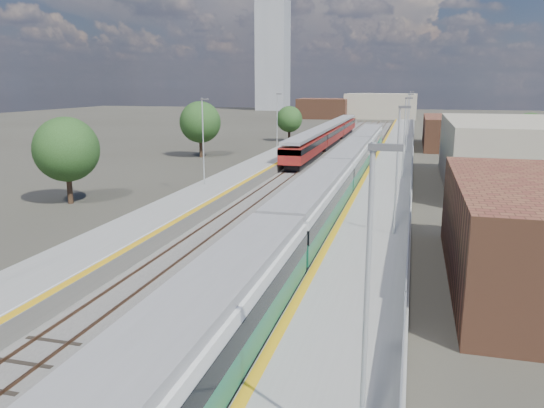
% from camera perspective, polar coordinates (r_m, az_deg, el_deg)
% --- Properties ---
extents(ground, '(320.00, 320.00, 0.00)m').
position_cam_1_polar(ground, '(60.19, 7.63, 3.41)').
color(ground, '#47443A').
rests_on(ground, ground).
extents(ballast_bed, '(10.50, 155.00, 0.06)m').
position_cam_1_polar(ballast_bed, '(62.95, 5.89, 3.89)').
color(ballast_bed, '#565451').
rests_on(ballast_bed, ground).
extents(tracks, '(8.96, 160.00, 0.17)m').
position_cam_1_polar(tracks, '(64.48, 6.65, 4.16)').
color(tracks, '#4C3323').
rests_on(tracks, ground).
extents(platform_right, '(4.70, 155.00, 8.52)m').
position_cam_1_polar(platform_right, '(62.16, 12.78, 4.00)').
color(platform_right, slate).
rests_on(platform_right, ground).
extents(platform_left, '(4.30, 155.00, 8.52)m').
position_cam_1_polar(platform_left, '(64.25, -0.12, 4.58)').
color(platform_left, slate).
rests_on(platform_left, ground).
extents(buildings, '(72.00, 185.50, 40.00)m').
position_cam_1_polar(buildings, '(149.74, 5.17, 13.12)').
color(buildings, brown).
rests_on(buildings, ground).
extents(green_train, '(2.82, 78.44, 3.10)m').
position_cam_1_polar(green_train, '(43.88, 6.94, 2.85)').
color(green_train, black).
rests_on(green_train, ground).
extents(red_train, '(2.68, 54.45, 3.39)m').
position_cam_1_polar(red_train, '(84.43, 6.06, 7.49)').
color(red_train, black).
rests_on(red_train, ground).
extents(tree_a, '(5.27, 5.27, 7.14)m').
position_cam_1_polar(tree_a, '(46.31, -21.25, 5.49)').
color(tree_a, '#382619').
rests_on(tree_a, ground).
extents(tree_b, '(5.52, 5.52, 7.48)m').
position_cam_1_polar(tree_b, '(72.24, -7.73, 8.72)').
color(tree_b, '#382619').
rests_on(tree_b, ground).
extents(tree_c, '(4.46, 4.46, 6.04)m').
position_cam_1_polar(tree_c, '(91.94, 1.87, 9.10)').
color(tree_c, '#382619').
rests_on(tree_c, ground).
extents(tree_d, '(4.72, 4.72, 6.40)m').
position_cam_1_polar(tree_d, '(70.54, 25.91, 6.91)').
color(tree_d, '#382619').
rests_on(tree_d, ground).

